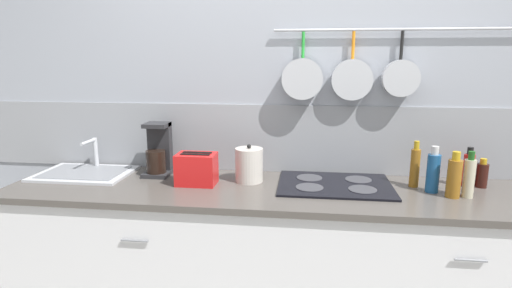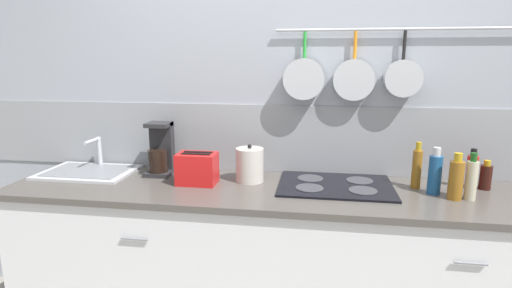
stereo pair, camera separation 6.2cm
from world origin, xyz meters
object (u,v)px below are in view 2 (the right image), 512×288
object	(u,v)px
bottle_hot_sauce	(435,173)
bottle_vinegar	(471,179)
coffee_maker	(160,153)
kettle	(250,165)
bottle_sesame_oil	(417,168)
bottle_cooking_wine	(486,177)
bottle_dish_soap	(472,171)
toaster	(197,168)
bottle_olive_oil	(456,179)

from	to	relation	value
bottle_hot_sauce	bottle_vinegar	distance (m)	0.17
bottle_vinegar	coffee_maker	bearing A→B (deg)	173.17
kettle	bottle_sesame_oil	xyz separation A→B (m)	(0.91, 0.02, 0.02)
bottle_cooking_wine	bottle_dish_soap	bearing A→B (deg)	174.82
bottle_dish_soap	bottle_cooking_wine	world-z (taller)	bottle_dish_soap
coffee_maker	bottle_hot_sauce	distance (m)	1.55
coffee_maker	kettle	xyz separation A→B (m)	(0.56, -0.07, -0.03)
toaster	bottle_olive_oil	distance (m)	1.34
kettle	bottle_olive_oil	world-z (taller)	bottle_olive_oil
bottle_sesame_oil	bottle_olive_oil	world-z (taller)	bottle_sesame_oil
bottle_vinegar	bottle_dish_soap	world-z (taller)	bottle_vinegar
coffee_maker	bottle_hot_sauce	xyz separation A→B (m)	(1.54, -0.14, -0.02)
coffee_maker	toaster	xyz separation A→B (m)	(0.28, -0.16, -0.04)
toaster	bottle_sesame_oil	size ratio (longest dim) A/B	0.92
bottle_cooking_wine	bottle_olive_oil	bearing A→B (deg)	-137.92
coffee_maker	bottle_dish_soap	world-z (taller)	coffee_maker
bottle_sesame_oil	bottle_vinegar	size ratio (longest dim) A/B	1.07
bottle_sesame_oil	bottle_olive_oil	bearing A→B (deg)	-46.16
bottle_cooking_wine	bottle_hot_sauce	bearing A→B (deg)	-157.83
bottle_olive_oil	bottle_vinegar	bearing A→B (deg)	6.34
bottle_vinegar	bottle_olive_oil	bearing A→B (deg)	-173.66
coffee_maker	bottle_olive_oil	world-z (taller)	coffee_maker
bottle_sesame_oil	bottle_vinegar	world-z (taller)	bottle_sesame_oil
bottle_dish_soap	bottle_sesame_oil	bearing A→B (deg)	-171.83
toaster	bottle_sesame_oil	distance (m)	1.20
bottle_dish_soap	bottle_cooking_wine	xyz separation A→B (m)	(0.07, -0.01, -0.03)
kettle	bottle_vinegar	size ratio (longest dim) A/B	0.91
toaster	bottle_sesame_oil	bearing A→B (deg)	5.14
kettle	bottle_cooking_wine	xyz separation A→B (m)	(1.27, 0.05, -0.03)
coffee_maker	bottle_vinegar	world-z (taller)	coffee_maker
bottle_olive_oil	bottle_cooking_wine	bearing A→B (deg)	42.08
bottle_cooking_wine	toaster	bearing A→B (deg)	-174.76
bottle_vinegar	bottle_dish_soap	size ratio (longest dim) A/B	1.09
bottle_olive_oil	bottle_cooking_wine	world-z (taller)	bottle_olive_oil
bottle_sesame_oil	bottle_cooking_wine	xyz separation A→B (m)	(0.36, 0.04, -0.04)
bottle_hot_sauce	coffee_maker	bearing A→B (deg)	174.87
bottle_hot_sauce	bottle_olive_oil	distance (m)	0.11
bottle_hot_sauce	bottle_cooking_wine	xyz separation A→B (m)	(0.29, 0.12, -0.04)
bottle_sesame_oil	bottle_cooking_wine	distance (m)	0.37
kettle	bottle_hot_sauce	bearing A→B (deg)	-3.90
bottle_olive_oil	bottle_cooking_wine	xyz separation A→B (m)	(0.21, 0.19, -0.03)
bottle_hot_sauce	bottle_dish_soap	bearing A→B (deg)	29.52
bottle_olive_oil	bottle_vinegar	xyz separation A→B (m)	(0.07, 0.01, 0.00)
coffee_maker	bottle_dish_soap	bearing A→B (deg)	-0.42
bottle_olive_oil	kettle	bearing A→B (deg)	172.49
bottle_sesame_oil	bottle_dish_soap	bearing A→B (deg)	8.17
bottle_olive_oil	bottle_sesame_oil	bearing A→B (deg)	133.84
coffee_maker	bottle_sesame_oil	bearing A→B (deg)	-2.14
coffee_maker	bottle_cooking_wine	size ratio (longest dim) A/B	1.98
bottle_sesame_oil	bottle_hot_sauce	distance (m)	0.11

